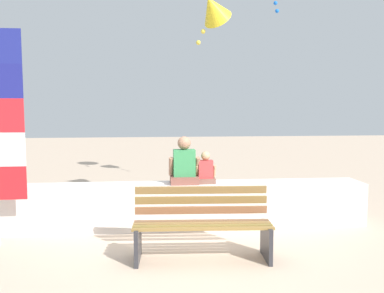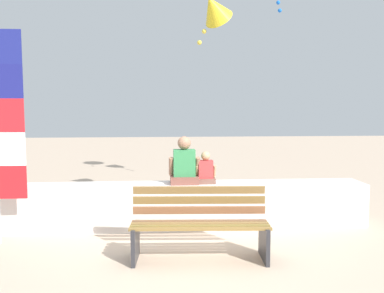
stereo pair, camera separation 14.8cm
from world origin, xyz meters
TOP-DOWN VIEW (x-y plane):
  - ground_plane at (0.00, 0.00)m, footprint 40.00×40.00m
  - seawall_ledge at (0.00, 0.82)m, footprint 5.69×0.64m
  - park_bench at (0.04, -0.57)m, footprint 1.77×0.71m
  - person_adult at (-0.07, 0.86)m, footprint 0.50×0.36m
  - person_child at (0.27, 0.86)m, footprint 0.34×0.25m
  - flag_banner at (-2.58, 0.17)m, footprint 0.43×0.05m
  - kite_yellow at (0.46, 1.41)m, footprint 0.81×0.82m

SIDE VIEW (x-z plane):
  - ground_plane at x=0.00m, z-range 0.00..0.00m
  - seawall_ledge at x=0.00m, z-range 0.00..0.69m
  - park_bench at x=0.04m, z-range -0.02..0.86m
  - person_child at x=0.27m, z-range 0.64..1.15m
  - person_adult at x=-0.07m, z-range 0.61..1.37m
  - flag_banner at x=-2.58m, z-range 0.21..3.18m
  - kite_yellow at x=0.46m, z-range 3.11..4.02m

